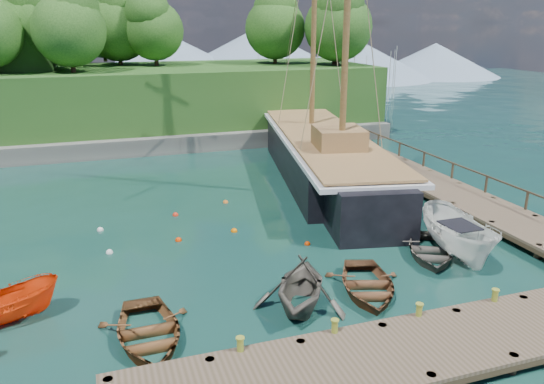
{
  "coord_description": "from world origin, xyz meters",
  "views": [
    {
      "loc": [
        -7.37,
        -17.92,
        9.68
      ],
      "look_at": [
        0.31,
        4.77,
        2.0
      ],
      "focal_mm": 35.0,
      "sensor_mm": 36.0,
      "label": 1
    }
  ],
  "objects_px": {
    "rowboat_0": "(149,341)",
    "rowboat_1": "(300,308)",
    "motorboat_orange": "(4,323)",
    "rowboat_3": "(430,256)",
    "rowboat_2": "(367,292)",
    "schooner": "(324,160)",
    "cabin_boat_white": "(456,256)"
  },
  "relations": [
    {
      "from": "rowboat_0",
      "to": "rowboat_1",
      "type": "relative_size",
      "value": 1.09
    },
    {
      "from": "motorboat_orange",
      "to": "rowboat_3",
      "type": "bearing_deg",
      "value": -105.51
    },
    {
      "from": "rowboat_2",
      "to": "rowboat_3",
      "type": "xyz_separation_m",
      "value": [
        4.14,
        2.0,
        0.0
      ]
    },
    {
      "from": "rowboat_1",
      "to": "schooner",
      "type": "distance_m",
      "value": 16.79
    },
    {
      "from": "rowboat_1",
      "to": "rowboat_2",
      "type": "bearing_deg",
      "value": 33.96
    },
    {
      "from": "rowboat_1",
      "to": "motorboat_orange",
      "type": "height_order",
      "value": "rowboat_1"
    },
    {
      "from": "cabin_boat_white",
      "to": "rowboat_3",
      "type": "bearing_deg",
      "value": 175.28
    },
    {
      "from": "schooner",
      "to": "rowboat_1",
      "type": "bearing_deg",
      "value": -105.57
    },
    {
      "from": "rowboat_2",
      "to": "rowboat_3",
      "type": "bearing_deg",
      "value": 43.67
    },
    {
      "from": "rowboat_1",
      "to": "rowboat_2",
      "type": "height_order",
      "value": "rowboat_1"
    },
    {
      "from": "rowboat_2",
      "to": "schooner",
      "type": "bearing_deg",
      "value": 89.91
    },
    {
      "from": "rowboat_0",
      "to": "rowboat_1",
      "type": "bearing_deg",
      "value": 3.36
    },
    {
      "from": "rowboat_3",
      "to": "schooner",
      "type": "xyz_separation_m",
      "value": [
        0.63,
        12.71,
        1.2
      ]
    },
    {
      "from": "motorboat_orange",
      "to": "cabin_boat_white",
      "type": "relative_size",
      "value": 0.69
    },
    {
      "from": "cabin_boat_white",
      "to": "schooner",
      "type": "bearing_deg",
      "value": 103.43
    },
    {
      "from": "rowboat_0",
      "to": "cabin_boat_white",
      "type": "xyz_separation_m",
      "value": [
        13.41,
        2.31,
        0.0
      ]
    },
    {
      "from": "rowboat_3",
      "to": "cabin_boat_white",
      "type": "xyz_separation_m",
      "value": [
        1.14,
        -0.33,
        0.0
      ]
    },
    {
      "from": "rowboat_2",
      "to": "schooner",
      "type": "height_order",
      "value": "schooner"
    },
    {
      "from": "cabin_boat_white",
      "to": "rowboat_0",
      "type": "bearing_deg",
      "value": -159.03
    },
    {
      "from": "rowboat_0",
      "to": "rowboat_1",
      "type": "xyz_separation_m",
      "value": [
        5.35,
        0.4,
        0.0
      ]
    },
    {
      "from": "rowboat_0",
      "to": "rowboat_2",
      "type": "xyz_separation_m",
      "value": [
        8.13,
        0.64,
        0.0
      ]
    },
    {
      "from": "rowboat_0",
      "to": "cabin_boat_white",
      "type": "distance_m",
      "value": 13.61
    },
    {
      "from": "rowboat_0",
      "to": "rowboat_3",
      "type": "xyz_separation_m",
      "value": [
        12.27,
        2.63,
        0.0
      ]
    },
    {
      "from": "rowboat_1",
      "to": "schooner",
      "type": "xyz_separation_m",
      "value": [
        7.56,
        14.95,
        1.2
      ]
    },
    {
      "from": "rowboat_3",
      "to": "rowboat_1",
      "type": "bearing_deg",
      "value": -134.47
    },
    {
      "from": "rowboat_2",
      "to": "cabin_boat_white",
      "type": "xyz_separation_m",
      "value": [
        5.28,
        1.67,
        0.0
      ]
    },
    {
      "from": "rowboat_1",
      "to": "rowboat_3",
      "type": "distance_m",
      "value": 7.28
    },
    {
      "from": "rowboat_2",
      "to": "rowboat_3",
      "type": "distance_m",
      "value": 4.59
    },
    {
      "from": "rowboat_2",
      "to": "cabin_boat_white",
      "type": "bearing_deg",
      "value": 35.47
    },
    {
      "from": "rowboat_1",
      "to": "schooner",
      "type": "height_order",
      "value": "schooner"
    },
    {
      "from": "rowboat_2",
      "to": "motorboat_orange",
      "type": "height_order",
      "value": "motorboat_orange"
    },
    {
      "from": "rowboat_0",
      "to": "rowboat_1",
      "type": "height_order",
      "value": "rowboat_1"
    }
  ]
}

